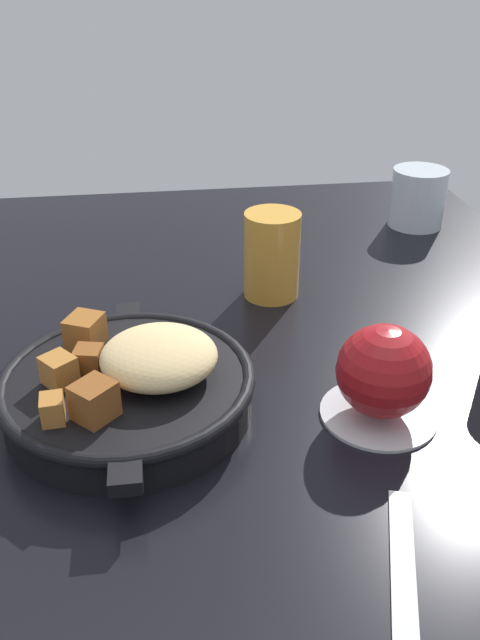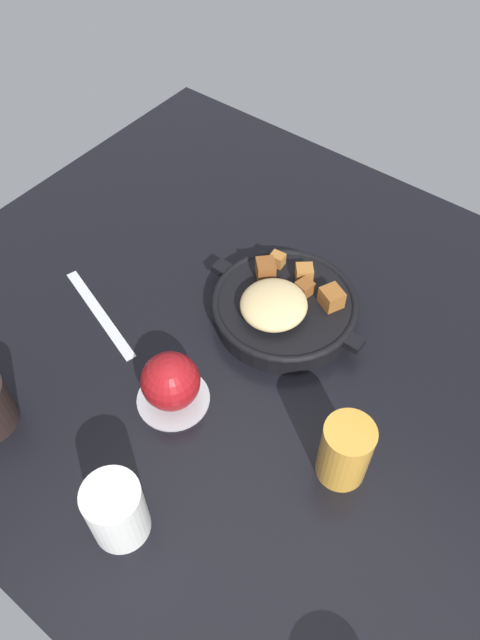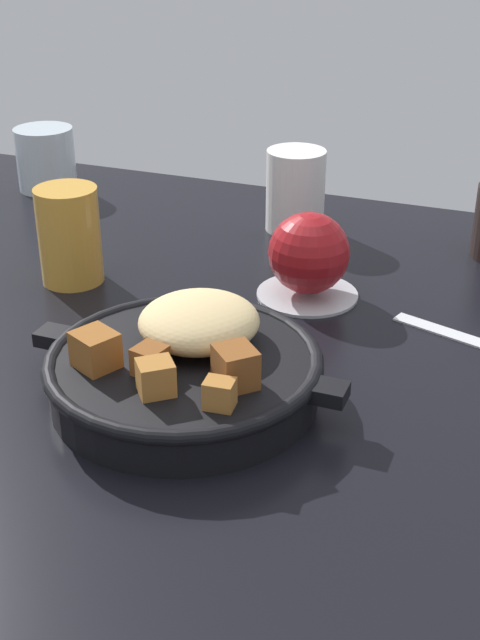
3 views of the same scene
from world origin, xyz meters
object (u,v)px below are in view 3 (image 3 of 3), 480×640
red_apple (309,253)px  juice_glass_amber (69,235)px  water_glass_short (46,159)px  white_creamer_pitcher (295,191)px  cast_iron_skillet (186,366)px

red_apple → juice_glass_amber: juice_glass_amber is taller
water_glass_short → red_apple: bearing=-24.3°
juice_glass_amber → white_creamer_pitcher: 27.59cm
water_glass_short → white_creamer_pitcher: bearing=-3.5°
water_glass_short → juice_glass_amber: 30.44cm
cast_iron_skillet → white_creamer_pitcher: (-3.26, 37.72, 2.01)cm
white_creamer_pitcher → juice_glass_amber: bearing=-127.1°
juice_glass_amber → white_creamer_pitcher: bearing=52.9°
cast_iron_skillet → white_creamer_pitcher: 37.91cm
water_glass_short → juice_glass_amber: (18.48, -24.17, 0.87)cm
red_apple → water_glass_short: 46.05cm
cast_iron_skillet → red_apple: size_ratio=3.29×
red_apple → white_creamer_pitcher: size_ratio=0.84×
cast_iron_skillet → red_apple: 21.31cm
juice_glass_amber → white_creamer_pitcher: (16.66, 22.00, -0.20)cm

